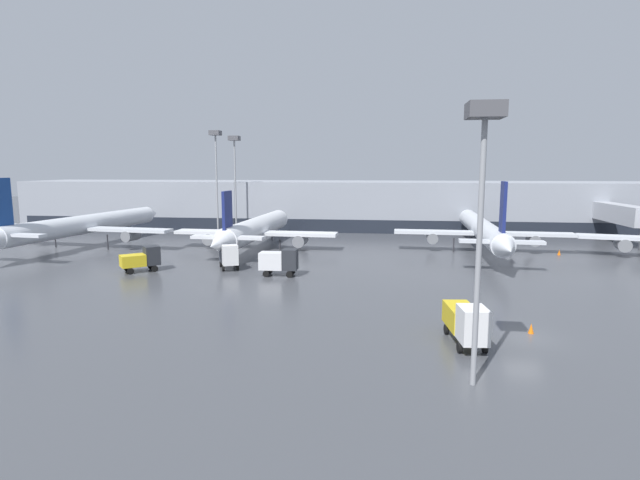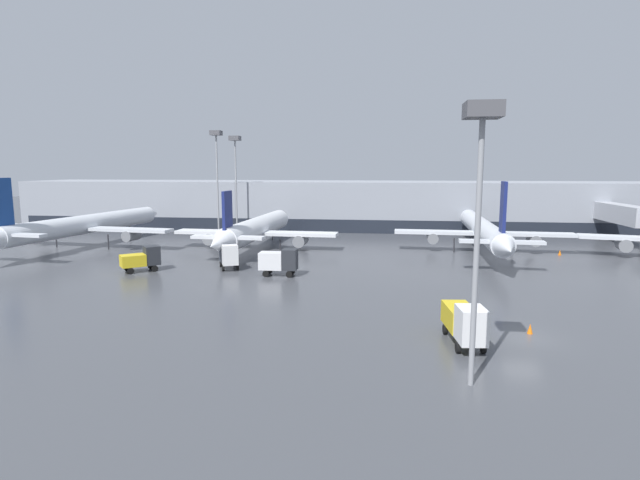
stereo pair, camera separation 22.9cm
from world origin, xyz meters
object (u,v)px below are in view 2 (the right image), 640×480
object	(u,v)px
parked_jet_1	(256,229)
parked_jet_2	(84,225)
apron_light_mast_0	(481,159)
apron_light_mast_4	(235,156)
traffic_cone_1	(530,329)
apron_light_mast_3	(217,153)
service_truck_1	(279,261)
service_truck_2	(229,255)
service_truck_3	(142,258)
parked_jet_3	(483,229)
traffic_cone_0	(560,252)
service_truck_0	(465,321)

from	to	relation	value
parked_jet_1	parked_jet_2	distance (m)	25.18
parked_jet_2	apron_light_mast_0	xyz separation A→B (m)	(48.23, -41.03, 8.65)
parked_jet_1	apron_light_mast_4	world-z (taller)	apron_light_mast_4
parked_jet_2	traffic_cone_1	bearing A→B (deg)	-114.22
apron_light_mast_4	apron_light_mast_3	bearing A→B (deg)	-152.64
parked_jet_1	apron_light_mast_0	bearing A→B (deg)	-149.56
parked_jet_1	service_truck_1	xyz separation A→B (m)	(7.17, -17.52, -1.17)
parked_jet_1	service_truck_2	world-z (taller)	parked_jet_1
parked_jet_1	apron_light_mast_0	size ratio (longest dim) A/B	2.33
apron_light_mast_4	service_truck_3	bearing A→B (deg)	-91.59
parked_jet_2	parked_jet_3	xyz separation A→B (m)	(56.97, 3.17, -0.18)
parked_jet_1	apron_light_mast_3	size ratio (longest dim) A/B	1.93
apron_light_mast_3	apron_light_mast_4	world-z (taller)	apron_light_mast_3
parked_jet_3	apron_light_mast_4	world-z (taller)	apron_light_mast_4
parked_jet_1	service_truck_3	world-z (taller)	parked_jet_1
service_truck_2	apron_light_mast_4	distance (m)	34.00
service_truck_1	apron_light_mast_3	size ratio (longest dim) A/B	0.23
parked_jet_2	traffic_cone_0	world-z (taller)	parked_jet_2
traffic_cone_0	apron_light_mast_0	distance (m)	48.29
parked_jet_1	apron_light_mast_4	xyz separation A→B (m)	(-7.65, 16.17, 10.77)
parked_jet_2	service_truck_3	world-z (taller)	parked_jet_2
parked_jet_2	apron_light_mast_3	size ratio (longest dim) A/B	2.12
apron_light_mast_0	parked_jet_1	bearing A→B (deg)	118.20
parked_jet_3	apron_light_mast_0	xyz separation A→B (m)	(-8.74, -44.20, 8.83)
apron_light_mast_3	parked_jet_3	bearing A→B (deg)	-17.82
parked_jet_3	service_truck_2	size ratio (longest dim) A/B	8.56
service_truck_0	traffic_cone_0	size ratio (longest dim) A/B	7.94
parked_jet_1	parked_jet_3	distance (m)	31.90
service_truck_3	traffic_cone_1	bearing A→B (deg)	-63.48
parked_jet_3	traffic_cone_1	bearing A→B (deg)	177.27
parked_jet_1	apron_light_mast_4	distance (m)	20.88
parked_jet_3	apron_light_mast_0	world-z (taller)	apron_light_mast_0
parked_jet_2	service_truck_2	size ratio (longest dim) A/B	8.38
service_truck_0	apron_light_mast_4	xyz separation A→B (m)	(-31.39, 52.93, 12.01)
service_truck_1	traffic_cone_1	bearing A→B (deg)	-37.25
traffic_cone_0	service_truck_3	bearing A→B (deg)	-161.18
service_truck_3	traffic_cone_0	size ratio (longest dim) A/B	5.90
parked_jet_2	parked_jet_3	distance (m)	57.06
parked_jet_2	apron_light_mast_4	world-z (taller)	apron_light_mast_4
apron_light_mast_4	service_truck_0	bearing A→B (deg)	-59.33
apron_light_mast_0	apron_light_mast_3	xyz separation A→B (m)	(-33.66, 57.83, 2.17)
traffic_cone_1	service_truck_0	bearing A→B (deg)	-150.93
parked_jet_1	traffic_cone_0	world-z (taller)	parked_jet_1
parked_jet_2	service_truck_0	size ratio (longest dim) A/B	6.45
service_truck_3	service_truck_1	bearing A→B (deg)	-40.16
service_truck_3	apron_light_mast_4	bearing A→B (deg)	49.08
service_truck_0	apron_light_mast_3	world-z (taller)	apron_light_mast_3
service_truck_2	apron_light_mast_4	size ratio (longest dim) A/B	0.27
service_truck_0	traffic_cone_1	distance (m)	5.80
parked_jet_1	parked_jet_2	bearing A→B (deg)	97.07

